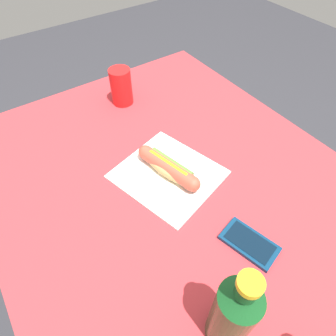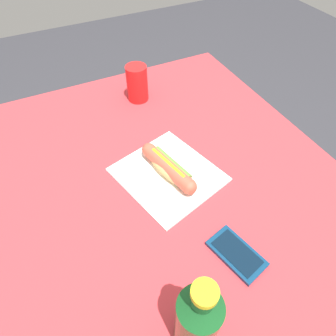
# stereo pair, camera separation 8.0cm
# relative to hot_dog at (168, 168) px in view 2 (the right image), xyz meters

# --- Properties ---
(ground_plane) EXTENTS (6.00, 6.00, 0.00)m
(ground_plane) POSITION_rel_hot_dog_xyz_m (0.06, -0.00, -0.76)
(ground_plane) COLOR #2D2D33
(ground_plane) RESTS_ON ground
(dining_table) EXTENTS (1.24, 0.93, 0.73)m
(dining_table) POSITION_rel_hot_dog_xyz_m (0.06, -0.00, -0.15)
(dining_table) COLOR brown
(dining_table) RESTS_ON ground
(paper_wrapper) EXTENTS (0.32, 0.30, 0.01)m
(paper_wrapper) POSITION_rel_hot_dog_xyz_m (0.00, -0.00, -0.03)
(paper_wrapper) COLOR white
(paper_wrapper) RESTS_ON dining_table
(hot_dog) EXTENTS (0.21, 0.09, 0.05)m
(hot_dog) POSITION_rel_hot_dog_xyz_m (0.00, 0.00, 0.00)
(hot_dog) COLOR tan
(hot_dog) RESTS_ON paper_wrapper
(cell_phone) EXTENTS (0.14, 0.10, 0.01)m
(cell_phone) POSITION_rel_hot_dog_xyz_m (0.28, 0.03, -0.03)
(cell_phone) COLOR #0A2D4C
(cell_phone) RESTS_ON dining_table
(soda_bottle) EXTENTS (0.07, 0.07, 0.25)m
(soda_bottle) POSITION_rel_hot_dog_xyz_m (0.38, -0.14, 0.08)
(soda_bottle) COLOR #14471E
(soda_bottle) RESTS_ON dining_table
(drinking_cup) EXTENTS (0.07, 0.07, 0.13)m
(drinking_cup) POSITION_rel_hot_dog_xyz_m (-0.37, 0.06, 0.03)
(drinking_cup) COLOR red
(drinking_cup) RESTS_ON dining_table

